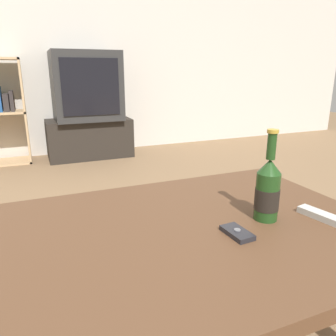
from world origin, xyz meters
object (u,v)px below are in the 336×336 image
object	(u,v)px
tv_stand	(90,138)
remote_control	(324,217)
television	(86,86)
bookshelf	(2,109)
beer_bottle	(268,190)
cell_phone	(237,233)

from	to	relation	value
tv_stand	remote_control	world-z (taller)	remote_control
television	remote_control	distance (m)	2.87
tv_stand	television	xyz separation A→B (m)	(-0.00, -0.00, 0.54)
bookshelf	remote_control	size ratio (longest dim) A/B	6.06
tv_stand	beer_bottle	size ratio (longest dim) A/B	3.16
bookshelf	tv_stand	bearing A→B (deg)	-4.95
beer_bottle	tv_stand	bearing A→B (deg)	91.29
tv_stand	cell_phone	bearing A→B (deg)	-91.50
cell_phone	remote_control	distance (m)	0.30
bookshelf	cell_phone	distance (m)	2.99
television	remote_control	xyz separation A→B (m)	(0.22, -2.85, -0.27)
tv_stand	remote_control	distance (m)	2.87
beer_bottle	remote_control	world-z (taller)	beer_bottle
cell_phone	remote_control	size ratio (longest dim) A/B	0.59
tv_stand	beer_bottle	bearing A→B (deg)	-88.71
tv_stand	beer_bottle	distance (m)	2.80
television	beer_bottle	bearing A→B (deg)	-88.71
tv_stand	television	world-z (taller)	television
television	beer_bottle	size ratio (longest dim) A/B	2.49
tv_stand	remote_control	bearing A→B (deg)	-85.58
television	tv_stand	bearing A→B (deg)	90.00
tv_stand	television	distance (m)	0.54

